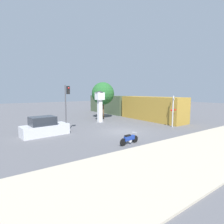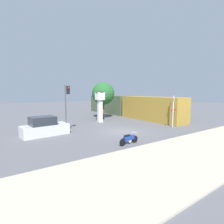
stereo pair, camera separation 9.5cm
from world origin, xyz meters
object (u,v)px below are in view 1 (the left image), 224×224
parked_car (44,127)px  freight_train (127,106)px  street_tree (103,94)px  motorcycle (129,139)px  railroad_crossing_signal (173,110)px  clock_tower (100,101)px  traffic_light (67,100)px

parked_car → freight_train: bearing=16.6°
street_tree → parked_car: bearing=-150.1°
motorcycle → railroad_crossing_signal: (8.53, 2.27, 1.59)m
clock_tower → railroad_crossing_signal: (5.16, -7.82, -0.82)m
railroad_crossing_signal → parked_car: size_ratio=0.84×
traffic_light → parked_car: (-2.20, 0.17, -2.50)m
traffic_light → clock_tower: bearing=30.8°
motorcycle → parked_car: 8.25m
motorcycle → traffic_light: bearing=104.2°
railroad_crossing_signal → traffic_light: bearing=158.6°
motorcycle → clock_tower: (3.37, 10.09, 2.41)m
motorcycle → traffic_light: traffic_light is taller
motorcycle → traffic_light: 7.61m
freight_train → traffic_light: traffic_light is taller
clock_tower → railroad_crossing_signal: 9.41m
freight_train → railroad_crossing_signal: size_ratio=5.87×
clock_tower → parked_car: bearing=-157.6°
motorcycle → clock_tower: 10.91m
motorcycle → railroad_crossing_signal: bearing=8.3°
traffic_light → railroad_crossing_signal: size_ratio=1.30×
street_tree → motorcycle: bearing=-113.4°
freight_train → street_tree: bearing=-176.8°
street_tree → railroad_crossing_signal: bearing=-73.6°
parked_car → motorcycle: bearing=-60.6°
railroad_crossing_signal → freight_train: bearing=79.3°
freight_train → motorcycle: bearing=-129.2°
clock_tower → parked_car: clock_tower is taller
clock_tower → traffic_light: bearing=-149.2°
motorcycle → freight_train: (10.55, 12.92, 1.28)m
motorcycle → parked_car: size_ratio=0.45×
freight_train → traffic_light: bearing=-154.2°
traffic_light → street_tree: 10.02m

